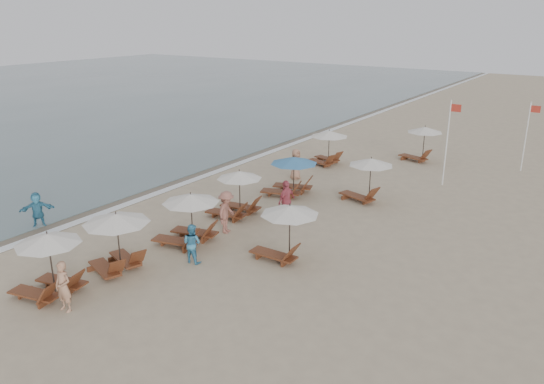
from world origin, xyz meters
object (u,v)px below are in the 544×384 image
Objects in this scene: lounger_station_1 at (115,238)px; inland_station_2 at (420,140)px; lounger_station_5 at (326,146)px; beachgoer_near at (63,287)px; lounger_station_0 at (48,264)px; flag_pole_near at (448,139)px; beachgoer_mid_a at (192,243)px; inland_station_0 at (283,226)px; lounger_station_3 at (236,194)px; lounger_station_2 at (187,218)px; beachgoer_far_a at (286,200)px; beachgoer_far_b at (296,164)px; lounger_station_4 at (290,175)px; inland_station_1 at (365,175)px; waterline_walker at (37,209)px; beachgoer_mid_b at (226,212)px.

inland_station_2 is at bearing 79.57° from lounger_station_1.
beachgoer_near is at bearing -85.72° from lounger_station_5.
flag_pole_near is (7.20, 19.53, 1.44)m from lounger_station_0.
inland_station_0 is at bearing -147.77° from beachgoer_mid_a.
lounger_station_3 is at bearing -104.64° from inland_station_2.
lounger_station_2 is at bearing -168.46° from inland_station_0.
flag_pole_near reaches higher than beachgoer_near.
beachgoer_far_a reaches higher than beachgoer_far_b.
inland_station_0 reaches higher than lounger_station_4.
lounger_station_0 is 19.68m from lounger_station_5.
beachgoer_mid_a is (1.34, -1.22, -0.33)m from lounger_station_2.
flag_pole_near reaches higher than inland_station_2.
beachgoer_mid_a is at bearing -96.24° from inland_station_2.
flag_pole_near is at bearing 65.34° from lounger_station_2.
beachgoer_far_a is (3.09, -9.46, -0.25)m from lounger_station_5.
lounger_station_0 is 15.38m from inland_station_1.
lounger_station_1 is 12.89m from inland_station_1.
beachgoer_far_b is at bearing -148.29° from beachgoer_far_a.
inland_station_0 is 11.39m from waterline_walker.
beachgoer_far_a is at bearing -60.11° from lounger_station_4.
lounger_station_2 reaches higher than beachgoer_far_a.
inland_station_1 is at bearing -8.83° from waterline_walker.
lounger_station_1 is at bearing 153.14° from beachgoer_mid_b.
inland_station_0 reaches higher than beachgoer_mid_b.
beachgoer_far_a is at bearing 74.49° from lounger_station_0.
inland_station_0 is at bearing -99.70° from flag_pole_near.
lounger_station_4 is 7.86m from inland_station_0.
inland_station_0 is at bearing 52.93° from lounger_station_0.
lounger_station_2 is 1.70× the size of waterline_walker.
lounger_station_2 is 9.65m from inland_station_1.
lounger_station_0 is 0.88× the size of lounger_station_4.
inland_station_2 is 19.32m from beachgoer_mid_a.
inland_station_2 is (3.91, 21.26, 0.10)m from lounger_station_1.
beachgoer_near is 4.98m from beachgoer_mid_a.
beachgoer_mid_b is at bearing 77.99° from lounger_station_1.
inland_station_0 is 1.55× the size of beachgoer_near.
beachgoer_near is at bearing -97.30° from inland_station_2.
lounger_station_2 is 1.00× the size of inland_station_2.
flag_pole_near reaches higher than lounger_station_1.
waterline_walker is at bearing -160.83° from lounger_station_2.
inland_station_2 is at bearing 75.36° from lounger_station_3.
inland_station_2 reaches higher than lounger_station_3.
inland_station_2 is at bearing -100.64° from beachgoer_mid_a.
beachgoer_mid_b is (0.92, -1.82, -0.11)m from lounger_station_3.
lounger_station_1 is 0.97× the size of inland_station_0.
inland_station_0 is 3.66m from beachgoer_mid_b.
lounger_station_3 is 2.42m from beachgoer_far_a.
beachgoer_mid_a is at bearing -108.39° from flag_pole_near.
lounger_station_1 is 1.33× the size of beachgoer_far_a.
lounger_station_2 is at bearing -113.13° from inland_station_1.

